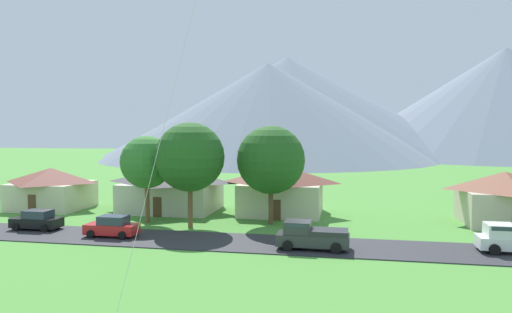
{
  "coord_description": "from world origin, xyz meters",
  "views": [
    {
      "loc": [
        6.53,
        -6.42,
        8.68
      ],
      "look_at": [
        1.84,
        17.4,
        7.33
      ],
      "focal_mm": 33.28,
      "sensor_mm": 36.0,
      "label": 1
    }
  ],
  "objects_px": {
    "house_rightmost": "(51,188)",
    "tree_center": "(147,162)",
    "house_right_center": "(281,189)",
    "tree_left_of_center": "(190,157)",
    "parked_car_red_west_end": "(112,227)",
    "pickup_truck_charcoal_east_side": "(311,235)",
    "parked_car_black_mid_west": "(37,220)",
    "house_leftmost": "(171,188)",
    "tree_near_left": "(271,160)",
    "house_left_center": "(505,197)"
  },
  "relations": [
    {
      "from": "parked_car_red_west_end",
      "to": "parked_car_black_mid_west",
      "type": "distance_m",
      "value": 7.84
    },
    {
      "from": "house_right_center",
      "to": "tree_left_of_center",
      "type": "xyz_separation_m",
      "value": [
        -7.06,
        -8.2,
        3.68
      ]
    },
    {
      "from": "house_leftmost",
      "to": "tree_left_of_center",
      "type": "height_order",
      "value": "tree_left_of_center"
    },
    {
      "from": "house_leftmost",
      "to": "tree_center",
      "type": "xyz_separation_m",
      "value": [
        0.28,
        -6.81,
        3.23
      ]
    },
    {
      "from": "parked_car_red_west_end",
      "to": "pickup_truck_charcoal_east_side",
      "type": "distance_m",
      "value": 16.19
    },
    {
      "from": "tree_near_left",
      "to": "parked_car_black_mid_west",
      "type": "bearing_deg",
      "value": -161.49
    },
    {
      "from": "pickup_truck_charcoal_east_side",
      "to": "parked_car_black_mid_west",
      "type": "bearing_deg",
      "value": 174.73
    },
    {
      "from": "house_right_center",
      "to": "tree_left_of_center",
      "type": "relative_size",
      "value": 0.94
    },
    {
      "from": "house_left_center",
      "to": "parked_car_red_west_end",
      "type": "height_order",
      "value": "house_left_center"
    },
    {
      "from": "house_rightmost",
      "to": "tree_left_of_center",
      "type": "distance_m",
      "value": 19.94
    },
    {
      "from": "pickup_truck_charcoal_east_side",
      "to": "house_left_center",
      "type": "bearing_deg",
      "value": 37.48
    },
    {
      "from": "tree_left_of_center",
      "to": "house_rightmost",
      "type": "bearing_deg",
      "value": 160.21
    },
    {
      "from": "tree_near_left",
      "to": "tree_left_of_center",
      "type": "distance_m",
      "value": 7.38
    },
    {
      "from": "house_left_center",
      "to": "house_right_center",
      "type": "height_order",
      "value": "house_right_center"
    },
    {
      "from": "tree_near_left",
      "to": "tree_left_of_center",
      "type": "bearing_deg",
      "value": -158.67
    },
    {
      "from": "house_leftmost",
      "to": "house_left_center",
      "type": "height_order",
      "value": "house_left_center"
    },
    {
      "from": "tree_left_of_center",
      "to": "tree_center",
      "type": "distance_m",
      "value": 4.79
    },
    {
      "from": "parked_car_black_mid_west",
      "to": "house_right_center",
      "type": "bearing_deg",
      "value": 31.44
    },
    {
      "from": "house_left_center",
      "to": "tree_center",
      "type": "bearing_deg",
      "value": -170.14
    },
    {
      "from": "tree_center",
      "to": "parked_car_red_west_end",
      "type": "relative_size",
      "value": 1.94
    },
    {
      "from": "house_left_center",
      "to": "house_leftmost",
      "type": "bearing_deg",
      "value": 178.03
    },
    {
      "from": "house_leftmost",
      "to": "tree_left_of_center",
      "type": "distance_m",
      "value": 10.08
    },
    {
      "from": "house_right_center",
      "to": "tree_near_left",
      "type": "bearing_deg",
      "value": -91.99
    },
    {
      "from": "tree_center",
      "to": "house_right_center",
      "type": "bearing_deg",
      "value": 31.19
    },
    {
      "from": "house_rightmost",
      "to": "tree_near_left",
      "type": "xyz_separation_m",
      "value": [
        25.26,
        -3.93,
        3.62
      ]
    },
    {
      "from": "house_leftmost",
      "to": "house_rightmost",
      "type": "distance_m",
      "value": 13.56
    },
    {
      "from": "parked_car_red_west_end",
      "to": "pickup_truck_charcoal_east_side",
      "type": "relative_size",
      "value": 0.81
    },
    {
      "from": "parked_car_red_west_end",
      "to": "parked_car_black_mid_west",
      "type": "bearing_deg",
      "value": 171.05
    },
    {
      "from": "parked_car_red_west_end",
      "to": "parked_car_black_mid_west",
      "type": "height_order",
      "value": "same"
    },
    {
      "from": "house_leftmost",
      "to": "house_right_center",
      "type": "bearing_deg",
      "value": 1.24
    },
    {
      "from": "parked_car_black_mid_west",
      "to": "tree_left_of_center",
      "type": "bearing_deg",
      "value": 16.94
    },
    {
      "from": "house_rightmost",
      "to": "pickup_truck_charcoal_east_side",
      "type": "xyz_separation_m",
      "value": [
        29.65,
        -12.67,
        -1.28
      ]
    },
    {
      "from": "house_left_center",
      "to": "house_rightmost",
      "type": "relative_size",
      "value": 0.98
    },
    {
      "from": "tree_near_left",
      "to": "parked_car_red_west_end",
      "type": "distance_m",
      "value": 14.99
    },
    {
      "from": "house_rightmost",
      "to": "pickup_truck_charcoal_east_side",
      "type": "relative_size",
      "value": 1.55
    },
    {
      "from": "house_right_center",
      "to": "tree_left_of_center",
      "type": "height_order",
      "value": "tree_left_of_center"
    },
    {
      "from": "tree_center",
      "to": "parked_car_red_west_end",
      "type": "xyz_separation_m",
      "value": [
        -0.29,
        -6.2,
        -4.83
      ]
    },
    {
      "from": "house_left_center",
      "to": "tree_left_of_center",
      "type": "bearing_deg",
      "value": -166.35
    },
    {
      "from": "tree_left_of_center",
      "to": "tree_center",
      "type": "bearing_deg",
      "value": 166.22
    },
    {
      "from": "house_rightmost",
      "to": "tree_center",
      "type": "bearing_deg",
      "value": -21.72
    },
    {
      "from": "house_rightmost",
      "to": "house_right_center",
      "type": "bearing_deg",
      "value": 3.55
    },
    {
      "from": "house_leftmost",
      "to": "pickup_truck_charcoal_east_side",
      "type": "xyz_separation_m",
      "value": [
        16.15,
        -14.0,
        -1.4
      ]
    },
    {
      "from": "tree_near_left",
      "to": "tree_center",
      "type": "xyz_separation_m",
      "value": [
        -11.48,
        -1.55,
        -0.26
      ]
    },
    {
      "from": "tree_center",
      "to": "parked_car_black_mid_west",
      "type": "height_order",
      "value": "tree_center"
    },
    {
      "from": "tree_center",
      "to": "parked_car_red_west_end",
      "type": "bearing_deg",
      "value": -92.71
    },
    {
      "from": "tree_center",
      "to": "parked_car_black_mid_west",
      "type": "bearing_deg",
      "value": -148.2
    },
    {
      "from": "tree_near_left",
      "to": "tree_center",
      "type": "height_order",
      "value": "tree_near_left"
    },
    {
      "from": "house_leftmost",
      "to": "parked_car_red_west_end",
      "type": "bearing_deg",
      "value": -90.07
    },
    {
      "from": "tree_left_of_center",
      "to": "tree_near_left",
      "type": "bearing_deg",
      "value": 21.33
    },
    {
      "from": "house_leftmost",
      "to": "pickup_truck_charcoal_east_side",
      "type": "distance_m",
      "value": 21.41
    }
  ]
}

